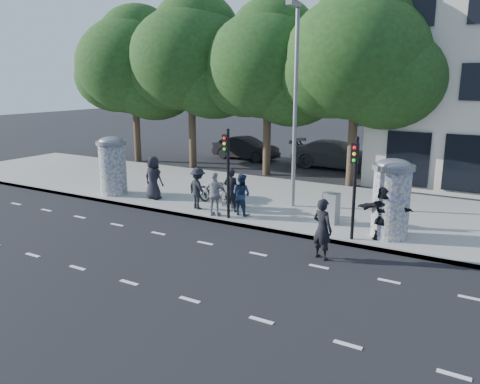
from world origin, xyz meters
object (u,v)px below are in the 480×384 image
Objects in this scene: traffic_pole_far at (355,178)px; car_mid at (246,148)px; ad_column_right at (391,197)px; car_right at (338,154)px; ped_b at (231,190)px; traffic_pole_near at (227,165)px; street_lamp at (295,93)px; ped_d at (198,188)px; man_road at (322,229)px; cabinet_right at (331,208)px; ped_e at (215,194)px; ped_f at (384,212)px; ad_column_left at (113,164)px; bicycle at (215,192)px; ped_a at (153,178)px; cabinet_left at (229,195)px; ped_c at (241,194)px.

car_mid is at bearing 131.27° from traffic_pole_far.
ad_column_right is 13.52m from car_right.
car_right is (0.25, 12.14, -0.19)m from ped_b.
street_lamp is (1.40, 2.84, 2.56)m from traffic_pole_near.
ad_column_right is 1.56× the size of ped_d.
car_right is at bearing -52.49° from man_road.
car_right is at bearing 116.03° from ad_column_right.
ped_e is at bearing -153.28° from cabinet_right.
ad_column_right is 1.40× the size of ped_f.
ad_column_left is 6.06m from ped_e.
ad_column_right reaches higher than ped_d.
ped_d is at bearing -156.46° from car_mid.
street_lamp reaches higher than bicycle.
cabinet_right is (3.59, 1.38, -1.51)m from traffic_pole_near.
ped_f is 0.93× the size of bicycle.
ped_e reaches higher than ped_d.
ped_a is at bearing -22.85° from ped_e.
street_lamp is 6.70m from man_road.
traffic_pole_near reaches higher than bicycle.
ped_b is 1.69× the size of cabinet_left.
bicycle is 1.78× the size of cabinet_right.
ped_a is (2.19, 0.22, -0.44)m from ad_column_left.
traffic_pole_near is 1.66× the size of bicycle.
man_road is at bearing 164.07° from ped_a.
ped_e is at bearing -152.79° from car_mid.
ped_b is 1.02× the size of ped_e.
ad_column_right reaches higher than ped_b.
car_mid is 0.80× the size of car_right.
ped_b is 12.15m from car_right.
ad_column_right is 0.60m from ped_f.
cabinet_right is (-2.10, 0.86, -0.37)m from ped_f.
street_lamp is 6.12m from ped_f.
traffic_pole_far is 5.12m from street_lamp.
ped_e is at bearing 177.44° from car_right.
ped_d is 1.64× the size of cabinet_left.
ad_column_left is 2.25m from ped_a.
ped_a is at bearing 3.63° from man_road.
traffic_pole_far is 0.42× the size of street_lamp.
ped_b reaches higher than ped_c.
ad_column_left is 0.58× the size of car_mid.
car_right is (-0.32, 12.34, -0.14)m from ped_c.
man_road is (5.02, -1.80, -0.07)m from ped_e.
cabinet_left is (-5.22, 3.15, -0.27)m from man_road.
ped_a is at bearing 174.27° from traffic_pole_far.
ped_c is (0.57, -0.20, -0.06)m from ped_b.
bicycle is (-7.23, 0.99, -0.41)m from ped_f.
ped_f reaches higher than ped_e.
ad_column_right is at bearing -115.61° from ped_f.
traffic_pole_far is at bearing 164.37° from ped_b.
ped_d reaches higher than cabinet_left.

